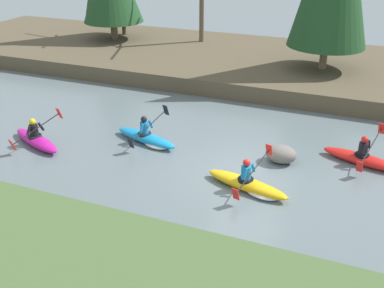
{
  "coord_description": "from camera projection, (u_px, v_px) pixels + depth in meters",
  "views": [
    {
      "loc": [
        3.05,
        -12.28,
        7.23
      ],
      "look_at": [
        -1.92,
        0.28,
        0.55
      ],
      "focal_mm": 42.0,
      "sensor_mm": 36.0,
      "label": 1
    }
  ],
  "objects": [
    {
      "name": "kayaker_far_back",
      "position": [
        36.0,
        139.0,
        16.16
      ],
      "size": [
        2.72,
        1.98,
        1.2
      ],
      "rotation": [
        0.0,
        0.0,
        -0.4
      ],
      "color": "#C61999",
      "rests_on": "ground"
    },
    {
      "name": "ground_plane",
      "position": [
        244.0,
        173.0,
        14.45
      ],
      "size": [
        90.0,
        90.0,
        0.0
      ],
      "primitive_type": "plane",
      "color": "slate"
    },
    {
      "name": "kayaker_middle",
      "position": [
        250.0,
        185.0,
        13.4
      ],
      "size": [
        2.78,
        2.04,
        1.2
      ],
      "rotation": [
        0.0,
        0.0,
        -0.26
      ],
      "color": "yellow",
      "rests_on": "ground"
    },
    {
      "name": "kayaker_lead",
      "position": [
        364.0,
        158.0,
        14.86
      ],
      "size": [
        2.77,
        2.04,
        1.2
      ],
      "rotation": [
        0.0,
        0.0,
        -0.27
      ],
      "color": "red",
      "rests_on": "ground"
    },
    {
      "name": "riverbank_far",
      "position": [
        302.0,
        68.0,
        23.43
      ],
      "size": [
        44.0,
        9.82,
        0.78
      ],
      "color": "brown",
      "rests_on": "ground"
    },
    {
      "name": "boulder_midstream",
      "position": [
        281.0,
        154.0,
        14.96
      ],
      "size": [
        1.04,
        0.81,
        0.59
      ],
      "color": "slate",
      "rests_on": "ground"
    },
    {
      "name": "kayaker_trailing",
      "position": [
        148.0,
        138.0,
        16.31
      ],
      "size": [
        2.77,
        2.04,
        1.2
      ],
      "rotation": [
        0.0,
        0.0,
        -0.28
      ],
      "color": "#1993D6",
      "rests_on": "ground"
    }
  ]
}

